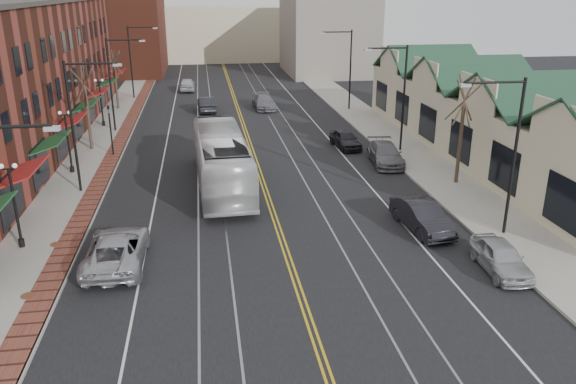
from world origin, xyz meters
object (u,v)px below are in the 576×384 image
object	(u,v)px
parked_car_c	(385,154)
transit_bus	(222,160)
parked_suv	(116,249)
parked_car_d	(345,139)
parked_car_b	(422,216)
parked_car_a	(501,257)

from	to	relation	value
parked_car_c	transit_bus	bearing A→B (deg)	-159.42
parked_suv	parked_car_c	world-z (taller)	parked_suv
parked_car_d	parked_car_b	bearing A→B (deg)	-95.88
parked_car_a	parked_car_c	size ratio (longest dim) A/B	0.79
transit_bus	parked_car_c	xyz separation A→B (m)	(11.95, 3.13, -1.05)
parked_suv	parked_car_c	distance (m)	21.82
parked_car_a	parked_car_d	distance (m)	21.46
transit_bus	parked_car_d	distance (m)	12.88
parked_car_b	parked_suv	bearing A→B (deg)	179.96
parked_suv	parked_car_d	bearing A→B (deg)	-129.60
parked_car_a	parked_car_c	distance (m)	16.66
parked_car_a	parked_car_b	size ratio (longest dim) A/B	0.87
transit_bus	parked_suv	size ratio (longest dim) A/B	2.29
parked_car_b	parked_car_d	size ratio (longest dim) A/B	1.14
parked_car_c	parked_car_d	world-z (taller)	parked_car_c
parked_car_b	parked_car_c	world-z (taller)	parked_car_b
parked_car_c	parked_car_d	distance (m)	5.06
transit_bus	parked_car_a	size ratio (longest dim) A/B	3.16
parked_car_c	parked_car_b	bearing A→B (deg)	-92.83
parked_car_a	parked_car_b	distance (m)	5.26
parked_suv	transit_bus	bearing A→B (deg)	-116.43
transit_bus	parked_car_b	distance (m)	13.33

